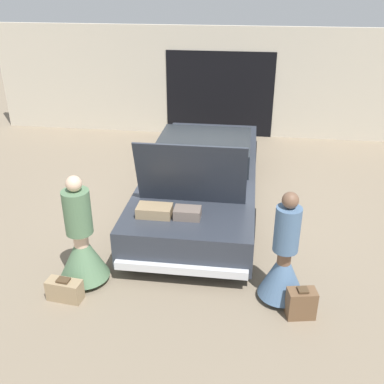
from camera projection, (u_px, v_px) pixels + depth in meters
The scene contains 7 objects.
ground_plane at pixel (202, 202), 8.66m from camera, with size 40.00×40.00×0.00m, color #7F705B.
garage_wall_back at pixel (220, 83), 11.66m from camera, with size 12.00×0.14×2.80m.
car at pixel (202, 175), 8.43m from camera, with size 2.01×5.21×1.78m.
person_left at pixel (82, 246), 6.22m from camera, with size 0.70×0.70×1.64m.
person_right at pixel (284, 263), 5.86m from camera, with size 0.62×0.62×1.60m.
suitcase_beside_left_person at pixel (65, 290), 6.02m from camera, with size 0.50×0.26×0.33m.
suitcase_beside_right_person at pixel (301, 303), 5.70m from camera, with size 0.40×0.28×0.43m.
Camera 1 is at (0.84, -7.64, 3.99)m, focal length 42.00 mm.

